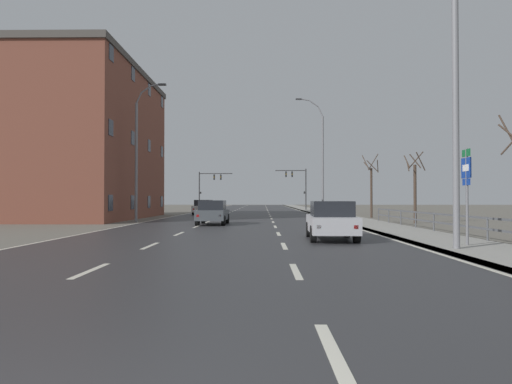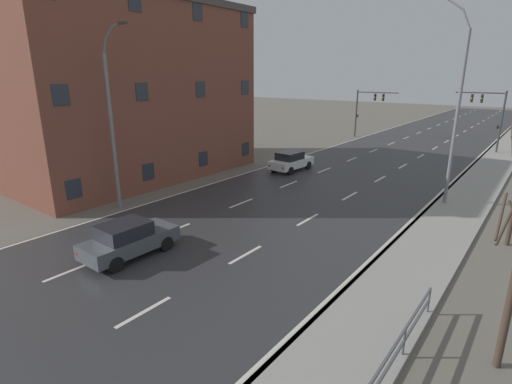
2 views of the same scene
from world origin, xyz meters
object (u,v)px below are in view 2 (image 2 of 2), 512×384
(traffic_signal_left, at_px, (367,105))
(car_distant, at_px, (291,161))
(car_near_right, at_px, (129,239))
(street_lamp_midground, at_px, (455,108))
(traffic_signal_right, at_px, (491,111))
(street_lamp_left_bank, at_px, (113,123))
(brick_building, at_px, (121,90))

(traffic_signal_left, height_order, car_distant, traffic_signal_left)
(car_near_right, bearing_deg, street_lamp_midground, 61.06)
(traffic_signal_left, distance_m, car_near_right, 38.50)
(car_near_right, bearing_deg, traffic_signal_right, 77.71)
(traffic_signal_right, height_order, car_distant, traffic_signal_right)
(street_lamp_midground, xyz_separation_m, street_lamp_left_bank, (-14.89, -12.20, -0.76))
(street_lamp_midground, relative_size, car_near_right, 2.85)
(car_distant, bearing_deg, brick_building, -137.38)
(traffic_signal_left, relative_size, car_near_right, 1.39)
(brick_building, bearing_deg, car_distant, 39.20)
(street_lamp_left_bank, xyz_separation_m, brick_building, (-7.26, 5.68, 1.42))
(street_lamp_left_bank, height_order, car_distant, street_lamp_left_bank)
(traffic_signal_left, xyz_separation_m, car_near_right, (5.02, -38.04, -3.16))
(street_lamp_midground, distance_m, brick_building, 23.10)
(traffic_signal_right, relative_size, car_distant, 1.45)
(traffic_signal_left, xyz_separation_m, brick_building, (-8.09, -28.76, 2.42))
(street_lamp_left_bank, bearing_deg, street_lamp_midground, 39.33)
(traffic_signal_right, xyz_separation_m, car_near_right, (-8.43, -36.22, -3.33))
(car_near_right, relative_size, car_distant, 0.98)
(traffic_signal_left, relative_size, car_distant, 1.37)
(car_near_right, distance_m, car_distant, 17.84)
(traffic_signal_right, xyz_separation_m, traffic_signal_left, (-13.46, 1.82, -0.17))
(street_lamp_midground, bearing_deg, traffic_signal_right, 91.69)
(traffic_signal_left, xyz_separation_m, car_distant, (2.11, -20.44, -3.16))
(car_distant, relative_size, brick_building, 0.23)
(street_lamp_midground, bearing_deg, traffic_signal_left, 122.30)
(traffic_signal_right, distance_m, brick_building, 34.57)
(street_lamp_midground, height_order, brick_building, brick_building)
(traffic_signal_right, distance_m, car_distant, 22.06)
(traffic_signal_left, bearing_deg, brick_building, -105.71)
(car_near_right, distance_m, brick_building, 17.01)
(car_distant, bearing_deg, street_lamp_midground, -5.13)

